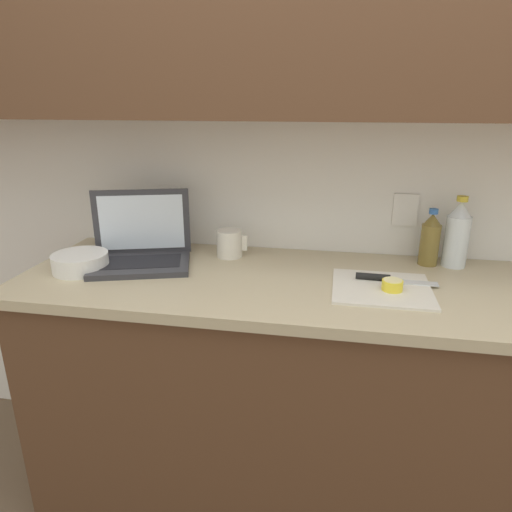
{
  "coord_description": "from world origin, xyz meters",
  "views": [
    {
      "loc": [
        -0.04,
        -1.41,
        1.48
      ],
      "look_at": [
        -0.3,
        -0.01,
        0.99
      ],
      "focal_mm": 32.0,
      "sensor_mm": 36.0,
      "label": 1
    }
  ],
  "objects_px": {
    "lemon_half_cut": "(392,285)",
    "cutting_board": "(382,288)",
    "laptop": "(141,247)",
    "bottle_green_soda": "(457,235)",
    "bowl_white": "(80,262)",
    "bottle_oil_tall": "(430,240)",
    "knife": "(382,278)",
    "measuring_cup": "(230,243)"
  },
  "relations": [
    {
      "from": "bottle_green_soda",
      "to": "laptop",
      "type": "bearing_deg",
      "value": -171.3
    },
    {
      "from": "bottle_oil_tall",
      "to": "measuring_cup",
      "type": "bearing_deg",
      "value": -176.66
    },
    {
      "from": "knife",
      "to": "bottle_oil_tall",
      "type": "xyz_separation_m",
      "value": [
        0.18,
        0.21,
        0.08
      ]
    },
    {
      "from": "lemon_half_cut",
      "to": "bowl_white",
      "type": "relative_size",
      "value": 0.34
    },
    {
      "from": "knife",
      "to": "bottle_green_soda",
      "type": "relative_size",
      "value": 1.02
    },
    {
      "from": "laptop",
      "to": "knife",
      "type": "relative_size",
      "value": 1.55
    },
    {
      "from": "lemon_half_cut",
      "to": "cutting_board",
      "type": "bearing_deg",
      "value": 148.75
    },
    {
      "from": "bottle_green_soda",
      "to": "bottle_oil_tall",
      "type": "bearing_deg",
      "value": 180.0
    },
    {
      "from": "bottle_oil_tall",
      "to": "measuring_cup",
      "type": "relative_size",
      "value": 1.77
    },
    {
      "from": "knife",
      "to": "lemon_half_cut",
      "type": "relative_size",
      "value": 4.04
    },
    {
      "from": "laptop",
      "to": "measuring_cup",
      "type": "bearing_deg",
      "value": 6.04
    },
    {
      "from": "lemon_half_cut",
      "to": "measuring_cup",
      "type": "bearing_deg",
      "value": 156.98
    },
    {
      "from": "measuring_cup",
      "to": "bowl_white",
      "type": "bearing_deg",
      "value": -153.01
    },
    {
      "from": "cutting_board",
      "to": "lemon_half_cut",
      "type": "relative_size",
      "value": 4.76
    },
    {
      "from": "bottle_green_soda",
      "to": "bowl_white",
      "type": "bearing_deg",
      "value": -167.55
    },
    {
      "from": "knife",
      "to": "bottle_green_soda",
      "type": "bearing_deg",
      "value": 40.87
    },
    {
      "from": "laptop",
      "to": "lemon_half_cut",
      "type": "distance_m",
      "value": 0.89
    },
    {
      "from": "cutting_board",
      "to": "knife",
      "type": "bearing_deg",
      "value": 84.65
    },
    {
      "from": "cutting_board",
      "to": "lemon_half_cut",
      "type": "xyz_separation_m",
      "value": [
        0.03,
        -0.02,
        0.02
      ]
    },
    {
      "from": "laptop",
      "to": "cutting_board",
      "type": "height_order",
      "value": "laptop"
    },
    {
      "from": "lemon_half_cut",
      "to": "bowl_white",
      "type": "xyz_separation_m",
      "value": [
        -1.06,
        0.0,
        0.01
      ]
    },
    {
      "from": "lemon_half_cut",
      "to": "measuring_cup",
      "type": "xyz_separation_m",
      "value": [
        -0.58,
        0.25,
        0.03
      ]
    },
    {
      "from": "knife",
      "to": "laptop",
      "type": "bearing_deg",
      "value": 179.04
    },
    {
      "from": "knife",
      "to": "bottle_oil_tall",
      "type": "height_order",
      "value": "bottle_oil_tall"
    },
    {
      "from": "bottle_green_soda",
      "to": "bowl_white",
      "type": "relative_size",
      "value": 1.34
    },
    {
      "from": "bottle_oil_tall",
      "to": "bowl_white",
      "type": "xyz_separation_m",
      "value": [
        -1.21,
        -0.29,
        -0.06
      ]
    },
    {
      "from": "lemon_half_cut",
      "to": "bottle_oil_tall",
      "type": "distance_m",
      "value": 0.33
    },
    {
      "from": "measuring_cup",
      "to": "bowl_white",
      "type": "xyz_separation_m",
      "value": [
        -0.48,
        -0.24,
        -0.02
      ]
    },
    {
      "from": "measuring_cup",
      "to": "bowl_white",
      "type": "distance_m",
      "value": 0.54
    },
    {
      "from": "laptop",
      "to": "cutting_board",
      "type": "relative_size",
      "value": 1.32
    },
    {
      "from": "bottle_green_soda",
      "to": "cutting_board",
      "type": "bearing_deg",
      "value": -134.97
    },
    {
      "from": "knife",
      "to": "measuring_cup",
      "type": "height_order",
      "value": "measuring_cup"
    },
    {
      "from": "lemon_half_cut",
      "to": "bottle_green_soda",
      "type": "relative_size",
      "value": 0.25
    },
    {
      "from": "laptop",
      "to": "bowl_white",
      "type": "distance_m",
      "value": 0.21
    },
    {
      "from": "knife",
      "to": "measuring_cup",
      "type": "distance_m",
      "value": 0.58
    },
    {
      "from": "lemon_half_cut",
      "to": "measuring_cup",
      "type": "distance_m",
      "value": 0.63
    },
    {
      "from": "measuring_cup",
      "to": "bowl_white",
      "type": "height_order",
      "value": "measuring_cup"
    },
    {
      "from": "knife",
      "to": "lemon_half_cut",
      "type": "height_order",
      "value": "lemon_half_cut"
    },
    {
      "from": "laptop",
      "to": "measuring_cup",
      "type": "relative_size",
      "value": 3.45
    },
    {
      "from": "bottle_oil_tall",
      "to": "bowl_white",
      "type": "bearing_deg",
      "value": -166.67
    },
    {
      "from": "cutting_board",
      "to": "measuring_cup",
      "type": "distance_m",
      "value": 0.6
    },
    {
      "from": "bottle_green_soda",
      "to": "bowl_white",
      "type": "distance_m",
      "value": 1.33
    }
  ]
}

